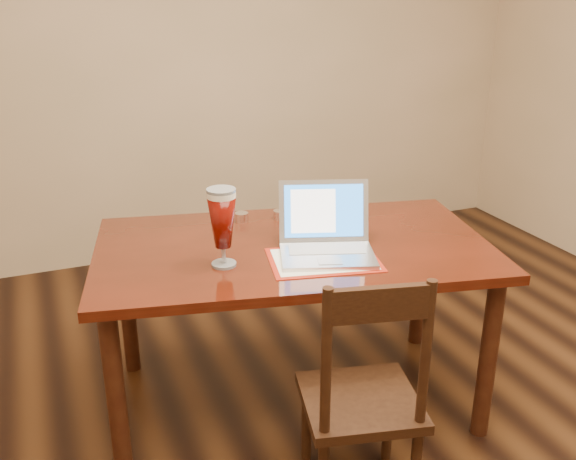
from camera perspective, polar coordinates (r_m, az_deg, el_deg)
name	(u,v)px	position (r m, az deg, el deg)	size (l,w,h in m)	color
dining_table	(292,262)	(2.64, 0.38, -2.90)	(1.74, 1.20, 1.05)	#471409
dining_chair	(363,400)	(2.25, 6.70, -14.75)	(0.46, 0.45, 0.92)	black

